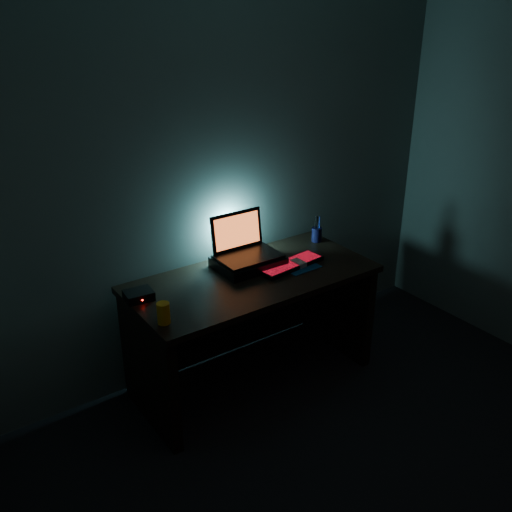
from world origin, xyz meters
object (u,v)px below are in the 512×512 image
Objects in this scene: keyboard at (291,265)px; mouse at (298,263)px; juice_glass at (164,313)px; pen_cup at (317,235)px; router at (139,295)px; laptop at (244,246)px.

mouse is at bearing -31.48° from keyboard.
juice_glass is at bearing -177.12° from keyboard.
pen_cup is at bearing 31.71° from mouse.
juice_glass is 0.71× the size of router.
router is (-1.34, -0.07, -0.02)m from pen_cup.
laptop is 0.82m from juice_glass.
juice_glass is at bearing -153.42° from laptop.
juice_glass is (-1.34, -0.37, 0.01)m from pen_cup.
mouse reaches higher than keyboard.
laptop reaches higher than mouse.
laptop is 3.34× the size of juice_glass.
juice_glass is (-0.99, -0.14, 0.04)m from mouse.
juice_glass reaches higher than mouse.
keyboard is 0.45m from pen_cup.
router is (-0.95, 0.15, 0.01)m from keyboard.
laptop reaches higher than router.
pen_cup is (0.35, 0.24, 0.03)m from mouse.
pen_cup is at bearing 15.62° from juice_glass.
pen_cup reaches higher than keyboard.
laptop is at bearing 26.12° from juice_glass.
laptop is 0.61m from pen_cup.
pen_cup is (0.39, 0.22, 0.04)m from keyboard.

